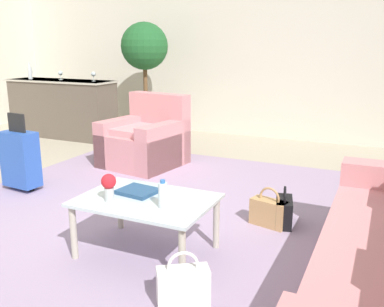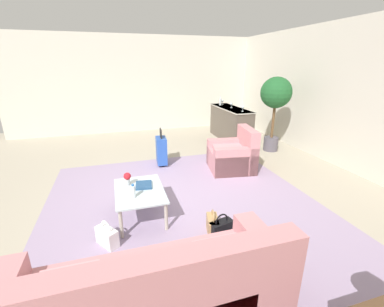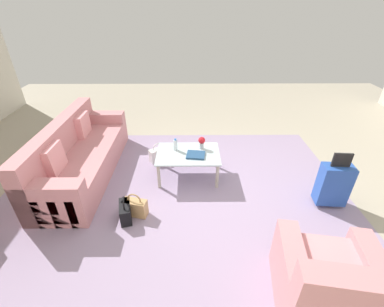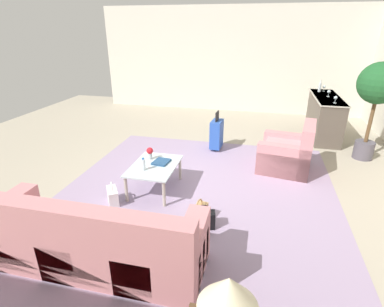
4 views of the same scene
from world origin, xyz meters
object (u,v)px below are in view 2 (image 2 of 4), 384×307
object	(u,v)px
couch	(151,299)
potted_ficus	(276,98)
wine_glass_right_of_centre	(243,108)
handbag_black	(221,229)
handbag_tan	(213,225)
bar_console	(230,123)
coffee_table	(140,193)
wine_bottle_clear	(220,101)
handbag_white	(107,236)
flower_vase	(127,178)
water_bottle	(133,191)
wine_glass_leftmost	(223,101)
wine_glass_left_of_centre	(231,104)
armchair	(234,156)
suitcase_blue	(161,150)
coffee_table_book	(144,185)

from	to	relation	value
couch	potted_ficus	distance (m)	5.62
wine_glass_right_of_centre	handbag_black	bearing A→B (deg)	-30.61
couch	handbag_tan	bearing A→B (deg)	137.56
couch	bar_console	distance (m)	6.19
handbag_black	wine_glass_right_of_centre	bearing A→B (deg)	149.39
coffee_table	wine_bottle_clear	xyz separation A→B (m)	(-4.06, 2.99, 0.70)
coffee_table	handbag_tan	xyz separation A→B (m)	(0.71, 0.89, -0.26)
couch	handbag_white	distance (m)	1.32
handbag_tan	wine_glass_right_of_centre	bearing A→B (deg)	147.67
coffee_table	flower_vase	world-z (taller)	flower_vase
water_bottle	wine_glass_leftmost	bearing A→B (deg)	143.67
wine_bottle_clear	handbag_tan	world-z (taller)	wine_bottle_clear
wine_bottle_clear	potted_ficus	distance (m)	2.01
water_bottle	potted_ficus	distance (m)	4.57
wine_glass_left_of_centre	armchair	bearing A→B (deg)	-22.98
suitcase_blue	handbag_tan	distance (m)	2.73
flower_vase	wine_glass_left_of_centre	world-z (taller)	wine_glass_left_of_centre
suitcase_blue	handbag_black	xyz separation A→B (m)	(2.83, 0.27, -0.23)
wine_glass_right_of_centre	handbag_black	world-z (taller)	wine_glass_right_of_centre
handbag_black	flower_vase	bearing A→B (deg)	-133.10
coffee_table	wine_bottle_clear	size ratio (longest dim) A/B	3.31
suitcase_blue	wine_glass_right_of_centre	bearing A→B (deg)	108.94
armchair	suitcase_blue	world-z (taller)	armchair
wine_glass_left_of_centre	water_bottle	bearing A→B (deg)	-40.95
coffee_table	potted_ficus	world-z (taller)	potted_ficus
coffee_table_book	suitcase_blue	world-z (taller)	suitcase_blue
wine_glass_right_of_centre	handbag_tan	world-z (taller)	wine_glass_right_of_centre
bar_console	handbag_tan	bearing A→B (deg)	-27.70
bar_console	flower_vase	bearing A→B (deg)	-44.74
handbag_tan	potted_ficus	distance (m)	4.24
wine_glass_right_of_centre	potted_ficus	size ratio (longest dim) A/B	0.08
wine_bottle_clear	flower_vase	bearing A→B (deg)	-39.27
flower_vase	wine_bottle_clear	distance (m)	4.99
flower_vase	handbag_tan	size ratio (longest dim) A/B	0.57
armchair	flower_vase	xyz separation A→B (m)	(1.07, -2.32, 0.26)
wine_glass_left_of_centre	suitcase_blue	distance (m)	2.93
flower_vase	handbag_white	size ratio (longest dim) A/B	0.57
water_bottle	handbag_white	distance (m)	0.66
water_bottle	flower_vase	size ratio (longest dim) A/B	1.00
coffee_table_book	flower_vase	world-z (taller)	flower_vase
flower_vase	suitcase_blue	world-z (taller)	suitcase_blue
handbag_black	potted_ficus	world-z (taller)	potted_ficus
bar_console	handbag_white	world-z (taller)	bar_console
coffee_table	handbag_black	size ratio (longest dim) A/B	2.78
handbag_tan	potted_ficus	bearing A→B (deg)	136.00
couch	handbag_tan	distance (m)	1.48
coffee_table_book	wine_bottle_clear	world-z (taller)	wine_bottle_clear
wine_bottle_clear	potted_ficus	size ratio (longest dim) A/B	0.16
couch	suitcase_blue	size ratio (longest dim) A/B	2.92
wine_glass_leftmost	handbag_white	distance (m)	6.00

